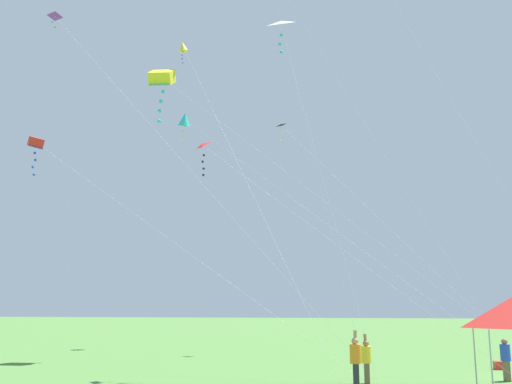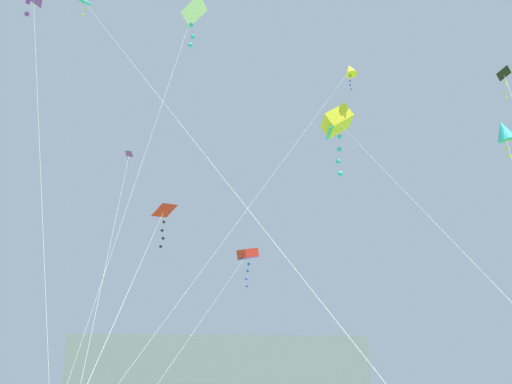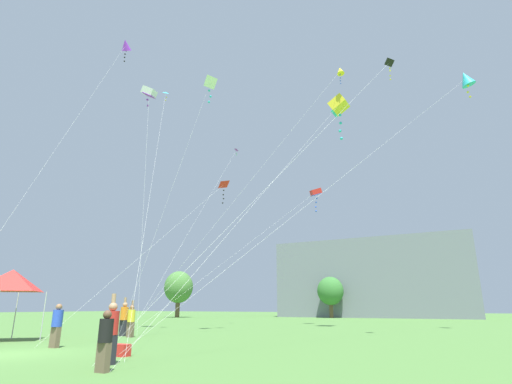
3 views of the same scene
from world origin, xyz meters
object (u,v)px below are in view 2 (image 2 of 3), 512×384
at_px(kite_white_delta_8, 192,13).
at_px(kite_yellow_box_2, 337,123).
at_px(kite_cyan_diamond_5, 504,131).
at_px(kite_red_box_1, 248,255).
at_px(kite_red_delta_3, 163,214).
at_px(kite_yellow_diamond_9, 350,71).
at_px(kite_purple_delta_10, 128,160).
at_px(kite_cyan_delta_0, 88,6).
at_px(kite_black_delta_6, 505,78).

bearing_deg(kite_white_delta_8, kite_yellow_box_2, 50.77).
bearing_deg(kite_yellow_box_2, kite_cyan_diamond_5, 6.81).
xyz_separation_m(kite_red_box_1, kite_yellow_box_2, (4.36, -5.80, 5.32)).
relative_size(kite_red_delta_3, kite_yellow_diamond_9, 0.68).
bearing_deg(kite_red_box_1, kite_purple_delta_10, -142.73).
xyz_separation_m(kite_cyan_delta_0, kite_yellow_diamond_9, (11.11, 7.72, 3.05)).
bearing_deg(kite_red_box_1, kite_white_delta_8, -100.06).
bearing_deg(kite_cyan_delta_0, kite_cyan_diamond_5, 26.83).
distance_m(kite_yellow_box_2, kite_purple_delta_10, 10.82).
bearing_deg(kite_purple_delta_10, kite_cyan_delta_0, -89.63).
bearing_deg(kite_white_delta_8, kite_red_box_1, 79.94).
height_order(kite_cyan_delta_0, kite_yellow_diamond_9, kite_yellow_diamond_9).
height_order(kite_black_delta_6, kite_purple_delta_10, kite_purple_delta_10).
bearing_deg(kite_red_box_1, kite_cyan_diamond_5, -19.00).
xyz_separation_m(kite_cyan_diamond_5, kite_yellow_diamond_9, (-8.70, -2.30, 1.99)).
bearing_deg(kite_yellow_box_2, kite_red_box_1, 126.95).
xyz_separation_m(kite_yellow_box_2, kite_white_delta_8, (-6.89, -8.44, -0.49)).
relative_size(kite_red_box_1, kite_cyan_diamond_5, 0.86).
bearing_deg(kite_red_delta_3, kite_black_delta_6, -11.25).
relative_size(kite_red_delta_3, kite_black_delta_6, 0.87).
relative_size(kite_cyan_diamond_5, kite_yellow_diamond_9, 1.07).
height_order(kite_red_delta_3, kite_white_delta_8, kite_white_delta_8).
relative_size(kite_yellow_box_2, kite_black_delta_6, 1.40).
height_order(kite_red_box_1, kite_black_delta_6, kite_black_delta_6).
bearing_deg(kite_red_box_1, kite_yellow_diamond_9, -54.80).
height_order(kite_red_box_1, kite_yellow_box_2, kite_yellow_box_2).
bearing_deg(kite_black_delta_6, kite_red_box_1, 125.10).
bearing_deg(kite_yellow_box_2, kite_cyan_delta_0, -139.79).
height_order(kite_cyan_delta_0, kite_white_delta_8, kite_cyan_delta_0).
relative_size(kite_cyan_delta_0, kite_purple_delta_10, 1.07).
distance_m(kite_red_box_1, kite_cyan_diamond_5, 15.50).
distance_m(kite_red_box_1, kite_purple_delta_10, 8.57).
distance_m(kite_cyan_delta_0, kite_yellow_box_2, 13.82).
bearing_deg(kite_black_delta_6, kite_white_delta_8, -175.29).
height_order(kite_red_box_1, kite_cyan_diamond_5, kite_cyan_diamond_5).
height_order(kite_yellow_box_2, kite_black_delta_6, kite_yellow_box_2).
height_order(kite_red_delta_3, kite_yellow_diamond_9, kite_yellow_diamond_9).
xyz_separation_m(kite_cyan_diamond_5, kite_black_delta_6, (-4.31, -8.57, -2.64)).
xyz_separation_m(kite_black_delta_6, kite_yellow_diamond_9, (-4.39, 6.27, 4.63)).
bearing_deg(kite_yellow_box_2, kite_black_delta_6, -56.40).
relative_size(kite_cyan_delta_0, kite_black_delta_6, 1.11).
distance_m(kite_red_box_1, kite_red_delta_3, 11.41).
bearing_deg(kite_white_delta_8, kite_black_delta_6, 4.71).
relative_size(kite_black_delta_6, kite_white_delta_8, 0.90).
relative_size(kite_red_box_1, kite_white_delta_8, 1.07).
distance_m(kite_red_box_1, kite_yellow_diamond_9, 11.49).
height_order(kite_red_delta_3, kite_cyan_diamond_5, kite_cyan_diamond_5).
relative_size(kite_cyan_delta_0, kite_yellow_diamond_9, 0.86).
distance_m(kite_yellow_box_2, kite_cyan_diamond_5, 9.34).
distance_m(kite_yellow_box_2, kite_red_delta_3, 11.66).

